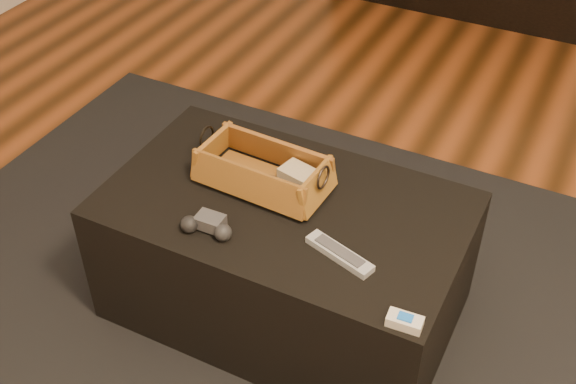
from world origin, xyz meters
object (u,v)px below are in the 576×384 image
at_px(ottoman, 285,257).
at_px(silver_remote, 340,254).
at_px(game_controller, 208,226).
at_px(tv_remote, 255,179).
at_px(wicker_basket, 263,172).
at_px(cream_gadget, 405,321).

distance_m(ottoman, silver_remote, 0.33).
bearing_deg(game_controller, silver_remote, 11.93).
relative_size(tv_remote, game_controller, 1.35).
bearing_deg(silver_remote, wicker_basket, 151.23).
bearing_deg(ottoman, cream_gadget, -30.83).
xyz_separation_m(tv_remote, game_controller, (-0.01, -0.23, -0.00)).
bearing_deg(ottoman, tv_remote, 164.27).
bearing_deg(silver_remote, tv_remote, 154.55).
xyz_separation_m(ottoman, cream_gadget, (0.44, -0.26, 0.22)).
height_order(tv_remote, game_controller, game_controller).
distance_m(ottoman, cream_gadget, 0.56).
bearing_deg(ottoman, wicker_basket, 153.91).
bearing_deg(tv_remote, wicker_basket, 30.87).
relative_size(ottoman, tv_remote, 5.03).
relative_size(ottoman, cream_gadget, 11.80).
xyz_separation_m(game_controller, silver_remote, (0.34, 0.07, -0.01)).
height_order(wicker_basket, cream_gadget, wicker_basket).
height_order(wicker_basket, game_controller, wicker_basket).
bearing_deg(cream_gadget, tv_remote, 151.89).
relative_size(wicker_basket, cream_gadget, 4.58).
distance_m(ottoman, game_controller, 0.33).
distance_m(ottoman, wicker_basket, 0.27).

